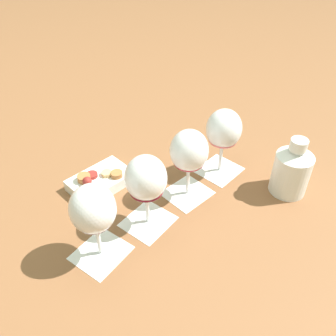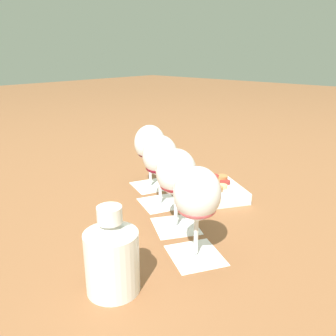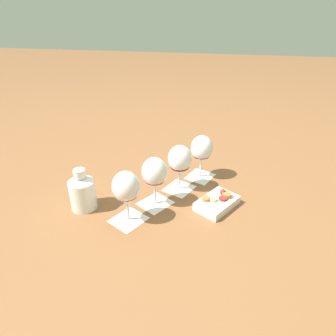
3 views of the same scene
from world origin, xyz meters
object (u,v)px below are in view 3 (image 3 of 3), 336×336
wine_glass_2 (180,160)px  wine_glass_3 (202,150)px  snack_dish (217,202)px  wine_glass_1 (155,173)px  ceramic_vase (82,192)px  wine_glass_0 (126,188)px

wine_glass_2 → wine_glass_3: bearing=-33.7°
wine_glass_3 → snack_dish: wine_glass_3 is taller
wine_glass_1 → snack_dish: bearing=-84.0°
wine_glass_1 → ceramic_vase: wine_glass_1 is taller
wine_glass_0 → ceramic_vase: bearing=77.5°
wine_glass_2 → wine_glass_0: bearing=148.6°
wine_glass_1 → ceramic_vase: (-0.08, 0.26, -0.06)m
snack_dish → wine_glass_3: bearing=21.7°
wine_glass_1 → snack_dish: size_ratio=1.00×
wine_glass_0 → ceramic_vase: wine_glass_0 is taller
wine_glass_0 → snack_dish: wine_glass_0 is taller
wine_glass_2 → snack_dish: (-0.10, -0.17, -0.12)m
wine_glass_0 → wine_glass_1: (0.12, -0.07, -0.00)m
wine_glass_1 → wine_glass_2: (0.12, -0.08, 0.00)m
wine_glass_2 → wine_glass_3: size_ratio=1.00×
wine_glass_0 → wine_glass_3: 0.43m
ceramic_vase → snack_dish: size_ratio=0.84×
ceramic_vase → wine_glass_0: bearing=-102.5°
wine_glass_1 → snack_dish: (0.03, -0.24, -0.12)m
wine_glass_0 → wine_glass_3: (0.36, -0.23, -0.00)m
wine_glass_1 → wine_glass_2: same height
wine_glass_2 → wine_glass_1: bearing=148.7°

